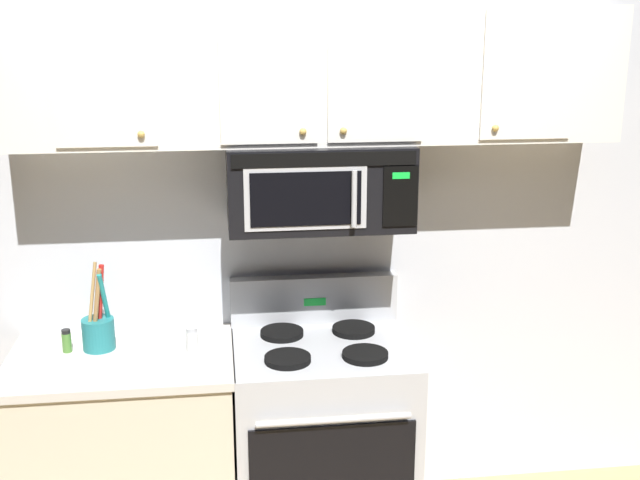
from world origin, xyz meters
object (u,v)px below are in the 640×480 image
over_range_microwave (318,185)px  utensil_crock_teal (99,329)px  salt_shaker (192,340)px  spice_jar (67,341)px  stove_range (322,437)px

over_range_microwave → utensil_crock_teal: (-0.93, -0.03, -0.58)m
over_range_microwave → salt_shaker: (-0.55, -0.11, -0.62)m
over_range_microwave → salt_shaker: size_ratio=7.28×
salt_shaker → spice_jar: size_ratio=1.06×
salt_shaker → over_range_microwave: bearing=10.9°
utensil_crock_teal → salt_shaker: size_ratio=3.65×
utensil_crock_teal → salt_shaker: (0.39, -0.08, -0.04)m
over_range_microwave → spice_jar: over_range_microwave is taller
stove_range → over_range_microwave: over_range_microwave is taller
stove_range → salt_shaker: (-0.55, 0.01, 0.48)m
salt_shaker → spice_jar: (-0.52, 0.06, -0.00)m
utensil_crock_teal → salt_shaker: utensil_crock_teal is taller
over_range_microwave → spice_jar: bearing=-177.8°
stove_range → spice_jar: (-1.07, 0.08, 0.48)m
utensil_crock_teal → over_range_microwave: bearing=1.6°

